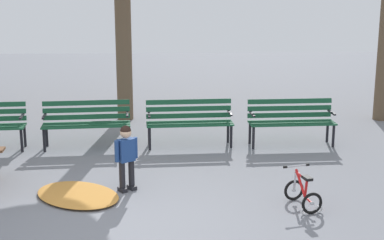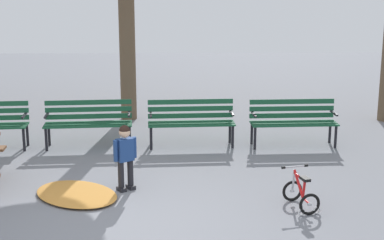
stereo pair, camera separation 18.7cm
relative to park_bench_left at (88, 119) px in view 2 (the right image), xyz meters
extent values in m
plane|color=slate|center=(0.98, -3.71, -0.51)|extent=(36.00, 36.00, 0.00)
cylinder|color=black|center=(-1.13, -0.30, -0.29)|extent=(0.05, 0.05, 0.44)
cylinder|color=black|center=(-1.16, 0.06, -0.29)|extent=(0.05, 0.05, 0.44)
cube|color=black|center=(-1.15, -0.12, 0.11)|extent=(0.07, 0.40, 0.03)
cube|color=#195133|center=(-0.01, 0.09, -0.07)|extent=(1.60, 0.19, 0.03)
cube|color=#195133|center=(0.00, -0.03, -0.07)|extent=(1.60, 0.19, 0.03)
cube|color=#195133|center=(0.01, -0.15, -0.07)|extent=(1.60, 0.19, 0.03)
cube|color=#195133|center=(0.02, -0.27, -0.07)|extent=(1.60, 0.19, 0.03)
cube|color=#195133|center=(-0.01, 0.13, 0.03)|extent=(1.60, 0.17, 0.09)
cube|color=#195133|center=(-0.01, 0.13, 0.16)|extent=(1.60, 0.17, 0.09)
cube|color=#195133|center=(-0.01, 0.13, 0.30)|extent=(1.60, 0.17, 0.09)
cylinder|color=black|center=(0.77, -0.19, -0.29)|extent=(0.05, 0.05, 0.44)
cylinder|color=black|center=(0.74, 0.16, -0.29)|extent=(0.05, 0.05, 0.44)
cube|color=black|center=(0.75, -0.01, 0.11)|extent=(0.07, 0.40, 0.03)
cylinder|color=black|center=(-0.73, -0.31, -0.29)|extent=(0.05, 0.05, 0.44)
cylinder|color=black|center=(-0.76, 0.05, -0.29)|extent=(0.05, 0.05, 0.44)
cube|color=black|center=(-0.74, -0.13, 0.11)|extent=(0.07, 0.40, 0.03)
cube|color=#195133|center=(1.90, 0.11, -0.07)|extent=(1.60, 0.16, 0.03)
cube|color=#195133|center=(1.90, -0.01, -0.07)|extent=(1.60, 0.16, 0.03)
cube|color=#195133|center=(1.91, -0.13, -0.07)|extent=(1.60, 0.16, 0.03)
cube|color=#195133|center=(1.92, -0.25, -0.07)|extent=(1.60, 0.16, 0.03)
cube|color=#195133|center=(1.89, 0.15, 0.03)|extent=(1.60, 0.14, 0.09)
cube|color=#195133|center=(1.89, 0.15, 0.16)|extent=(1.60, 0.14, 0.09)
cube|color=#195133|center=(1.89, 0.15, 0.30)|extent=(1.60, 0.14, 0.09)
cylinder|color=black|center=(2.67, -0.19, -0.29)|extent=(0.05, 0.05, 0.44)
cylinder|color=black|center=(2.64, 0.17, -0.29)|extent=(0.05, 0.05, 0.44)
cube|color=black|center=(2.65, -0.01, 0.11)|extent=(0.06, 0.40, 0.03)
cylinder|color=black|center=(1.17, -0.27, -0.29)|extent=(0.05, 0.05, 0.44)
cylinder|color=black|center=(1.15, 0.09, -0.29)|extent=(0.05, 0.05, 0.44)
cube|color=black|center=(1.16, -0.09, 0.11)|extent=(0.06, 0.40, 0.03)
cube|color=#195133|center=(3.80, 0.09, -0.07)|extent=(1.60, 0.14, 0.03)
cube|color=#195133|center=(3.80, -0.03, -0.07)|extent=(1.60, 0.14, 0.03)
cube|color=#195133|center=(3.81, -0.15, -0.07)|extent=(1.60, 0.14, 0.03)
cube|color=#195133|center=(3.81, -0.27, -0.07)|extent=(1.60, 0.14, 0.03)
cube|color=#195133|center=(3.80, 0.13, 0.03)|extent=(1.60, 0.11, 0.09)
cube|color=#195133|center=(3.80, 0.13, 0.16)|extent=(1.60, 0.11, 0.09)
cube|color=#195133|center=(3.80, 0.13, 0.30)|extent=(1.60, 0.11, 0.09)
cylinder|color=black|center=(4.56, -0.22, -0.29)|extent=(0.05, 0.05, 0.44)
cylinder|color=black|center=(4.55, 0.14, -0.29)|extent=(0.05, 0.05, 0.44)
cube|color=black|center=(4.56, -0.04, 0.11)|extent=(0.06, 0.40, 0.03)
cylinder|color=black|center=(3.06, -0.28, -0.29)|extent=(0.05, 0.05, 0.44)
cylinder|color=black|center=(3.05, 0.07, -0.29)|extent=(0.05, 0.05, 0.44)
cube|color=black|center=(3.06, -0.11, 0.11)|extent=(0.06, 0.40, 0.03)
cylinder|color=black|center=(0.96, -2.32, -0.28)|extent=(0.09, 0.09, 0.45)
cube|color=black|center=(0.96, -2.32, -0.48)|extent=(0.17, 0.18, 0.06)
cylinder|color=black|center=(0.83, -2.41, -0.28)|extent=(0.09, 0.09, 0.45)
cube|color=black|center=(0.83, -2.41, -0.48)|extent=(0.17, 0.18, 0.06)
cube|color=navy|center=(0.90, -2.36, 0.11)|extent=(0.27, 0.25, 0.33)
sphere|color=#E0B28E|center=(0.90, -2.36, 0.37)|extent=(0.17, 0.17, 0.17)
sphere|color=black|center=(0.90, -2.36, 0.40)|extent=(0.16, 0.16, 0.16)
cylinder|color=navy|center=(1.03, -2.28, 0.12)|extent=(0.07, 0.07, 0.31)
cylinder|color=navy|center=(0.77, -2.45, 0.12)|extent=(0.07, 0.07, 0.31)
torus|color=black|center=(3.27, -2.85, -0.36)|extent=(0.30, 0.12, 0.30)
cylinder|color=silver|center=(3.27, -2.85, -0.36)|extent=(0.06, 0.05, 0.04)
torus|color=black|center=(3.40, -3.36, -0.36)|extent=(0.30, 0.12, 0.30)
cylinder|color=silver|center=(3.40, -3.36, -0.36)|extent=(0.06, 0.05, 0.04)
torus|color=white|center=(3.30, -3.39, -0.46)|extent=(0.11, 0.05, 0.11)
torus|color=white|center=(3.51, -3.33, -0.46)|extent=(0.11, 0.05, 0.11)
cylinder|color=red|center=(3.31, -3.03, -0.19)|extent=(0.11, 0.31, 0.32)
cylinder|color=red|center=(3.36, -3.18, -0.21)|extent=(0.05, 0.08, 0.27)
cylinder|color=red|center=(3.38, -3.26, -0.35)|extent=(0.08, 0.20, 0.05)
cylinder|color=silver|center=(3.27, -2.87, -0.20)|extent=(0.05, 0.08, 0.32)
cylinder|color=red|center=(3.32, -3.05, -0.09)|extent=(0.11, 0.32, 0.05)
cube|color=black|center=(3.36, -3.20, -0.06)|extent=(0.13, 0.19, 0.04)
cylinder|color=silver|center=(3.28, -2.89, 0.01)|extent=(0.33, 0.11, 0.02)
cylinder|color=black|center=(3.11, -2.94, 0.01)|extent=(0.06, 0.05, 0.04)
cylinder|color=black|center=(3.44, -2.85, 0.01)|extent=(0.06, 0.05, 0.04)
ellipsoid|color=#C68438|center=(0.21, -2.60, -0.48)|extent=(1.66, 1.63, 0.07)
cylinder|color=brown|center=(0.55, 2.20, 1.22)|extent=(0.35, 0.35, 3.46)
camera|label=1|loc=(1.53, -10.48, 2.50)|focal=54.32mm
camera|label=2|loc=(1.71, -10.48, 2.50)|focal=54.32mm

